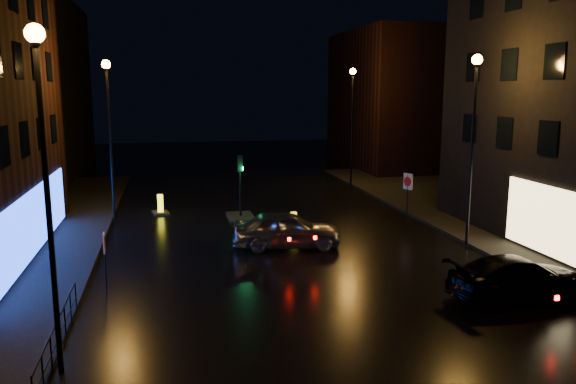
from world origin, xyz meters
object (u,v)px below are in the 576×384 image
bollard_far (161,210)px  traffic_signal (241,209)px  silver_hatchback (287,229)px  road_sign_left (104,248)px  bollard_near (294,227)px  dark_sedan (518,277)px  road_sign_right (408,186)px

bollard_far → traffic_signal: bearing=-34.4°
silver_hatchback → road_sign_left: 8.36m
silver_hatchback → bollard_near: (0.95, 2.82, -0.61)m
silver_hatchback → dark_sedan: 9.90m
bollard_near → road_sign_right: size_ratio=0.47×
bollard_near → bollard_far: (-6.49, 5.36, 0.04)m
silver_hatchback → road_sign_right: 8.11m
road_sign_left → road_sign_right: size_ratio=0.79×
bollard_far → dark_sedan: bearing=-62.8°
road_sign_left → traffic_signal: bearing=56.5°
road_sign_left → bollard_far: bearing=79.0°
silver_hatchback → bollard_far: bearing=41.8°
road_sign_left → road_sign_right: (14.56, 7.45, 0.40)m
silver_hatchback → bollard_far: silver_hatchback is taller
bollard_far → bollard_near: bearing=-49.1°
silver_hatchback → road_sign_right: road_sign_right is taller
traffic_signal → dark_sedan: (7.53, -13.85, 0.21)m
road_sign_left → bollard_near: bearing=36.8°
bollard_far → road_sign_right: road_sign_right is taller
bollard_near → bollard_far: size_ratio=0.87×
traffic_signal → bollard_far: traffic_signal is taller
silver_hatchback → road_sign_right: size_ratio=1.84×
traffic_signal → road_sign_left: 11.91m
bollard_far → road_sign_left: road_sign_left is taller
road_sign_right → silver_hatchback: bearing=4.0°
bollard_near → traffic_signal: bearing=110.3°
bollard_far → road_sign_left: bearing=-107.8°
dark_sedan → road_sign_left: size_ratio=2.38×
road_sign_right → road_sign_left: bearing=5.7°
silver_hatchback → bollard_near: 3.04m
dark_sedan → bollard_near: size_ratio=4.05×
dark_sedan → bollard_near: bearing=20.9°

